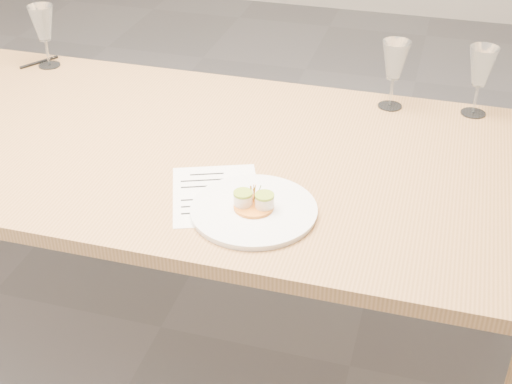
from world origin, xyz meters
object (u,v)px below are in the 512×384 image
(dining_table, at_px, (144,159))
(dinner_plate, at_px, (254,209))
(recipe_sheet, at_px, (216,194))
(ballpoint_pen, at_px, (39,62))
(wine_glass_3, at_px, (481,68))
(wine_glass_1, at_px, (43,24))
(wine_glass_2, at_px, (395,62))

(dining_table, distance_m, dinner_plate, 0.51)
(recipe_sheet, height_order, ballpoint_pen, ballpoint_pen)
(ballpoint_pen, distance_m, wine_glass_3, 1.51)
(ballpoint_pen, xyz_separation_m, wine_glass_3, (1.50, 0.02, 0.15))
(recipe_sheet, bearing_deg, wine_glass_3, 25.06)
(dinner_plate, xyz_separation_m, ballpoint_pen, (-1.00, 0.69, -0.01))
(wine_glass_3, bearing_deg, dining_table, -154.97)
(recipe_sheet, bearing_deg, ballpoint_pen, 122.74)
(wine_glass_3, bearing_deg, wine_glass_1, -179.02)
(dining_table, bearing_deg, recipe_sheet, -36.35)
(dining_table, distance_m, wine_glass_2, 0.82)
(wine_glass_1, bearing_deg, dinner_plate, -35.66)
(recipe_sheet, xyz_separation_m, wine_glass_2, (0.37, 0.63, 0.15))
(dining_table, xyz_separation_m, wine_glass_2, (0.67, 0.41, 0.22))
(wine_glass_2, bearing_deg, wine_glass_3, 4.63)
(dining_table, relative_size, dinner_plate, 7.63)
(dining_table, xyz_separation_m, recipe_sheet, (0.30, -0.22, 0.07))
(dining_table, height_order, wine_glass_2, wine_glass_2)
(wine_glass_1, bearing_deg, ballpoint_pen, 168.73)
(dinner_plate, height_order, wine_glass_2, wine_glass_2)
(recipe_sheet, height_order, wine_glass_3, wine_glass_3)
(dining_table, relative_size, wine_glass_2, 11.08)
(recipe_sheet, height_order, wine_glass_2, wine_glass_2)
(dining_table, bearing_deg, wine_glass_2, 31.55)
(dinner_plate, relative_size, wine_glass_2, 1.45)
(wine_glass_3, bearing_deg, ballpoint_pen, -179.40)
(recipe_sheet, relative_size, wine_glass_2, 1.58)
(recipe_sheet, xyz_separation_m, wine_glass_1, (-0.83, 0.63, 0.15))
(ballpoint_pen, bearing_deg, dinner_plate, -94.03)
(wine_glass_1, bearing_deg, dining_table, -37.41)
(dining_table, height_order, dinner_plate, dinner_plate)
(ballpoint_pen, bearing_deg, wine_glass_2, -59.51)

